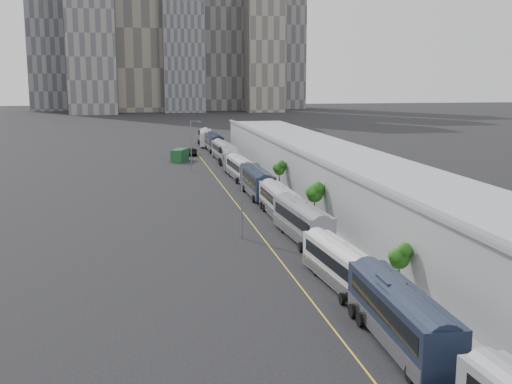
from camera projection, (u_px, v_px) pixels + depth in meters
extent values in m
cube|color=gray|center=(342.00, 223.00, 75.44)|extent=(10.00, 170.00, 0.12)
cube|color=gold|center=(255.00, 228.00, 73.61)|extent=(0.12, 160.00, 0.02)
cube|color=gray|center=(376.00, 195.00, 75.55)|extent=(12.00, 160.00, 6.80)
cube|color=gray|center=(376.00, 174.00, 75.12)|extent=(12.45, 160.40, 2.57)
cube|color=gray|center=(328.00, 165.00, 73.88)|extent=(0.30, 160.00, 0.40)
cube|color=slate|center=(91.00, 11.00, 296.73)|extent=(22.00, 22.00, 95.00)
cube|color=slate|center=(183.00, 30.00, 315.26)|extent=(20.00, 20.00, 80.00)
cube|color=slate|center=(218.00, 9.00, 335.94)|extent=(24.00, 24.00, 105.00)
cube|color=gray|center=(264.00, 41.00, 318.30)|extent=(18.00, 18.00, 70.00)
cube|color=slate|center=(56.00, 3.00, 330.66)|extent=(28.00, 26.00, 110.00)
cube|color=slate|center=(282.00, 26.00, 353.42)|extent=(22.00, 22.00, 90.00)
cube|color=#161D31|center=(400.00, 316.00, 40.86)|extent=(3.14, 13.78, 3.32)
cube|color=black|center=(401.00, 308.00, 40.55)|extent=(3.16, 12.14, 1.13)
cube|color=silver|center=(399.00, 331.00, 41.04)|extent=(3.18, 13.51, 1.06)
cube|color=#161D31|center=(391.00, 281.00, 42.07)|extent=(1.44, 2.36, 0.32)
cube|color=silver|center=(340.00, 265.00, 52.81)|extent=(3.25, 12.28, 2.94)
cube|color=black|center=(341.00, 259.00, 52.53)|extent=(3.21, 10.83, 1.00)
cube|color=silver|center=(340.00, 276.00, 52.97)|extent=(3.27, 12.04, 0.94)
cube|color=silver|center=(335.00, 241.00, 53.88)|extent=(1.35, 2.13, 0.28)
cube|color=slate|center=(302.00, 221.00, 67.87)|extent=(3.46, 13.59, 3.26)
cube|color=black|center=(303.00, 216.00, 67.57)|extent=(3.43, 11.98, 1.11)
cube|color=silver|center=(302.00, 231.00, 68.05)|extent=(3.48, 13.32, 1.04)
cube|color=slate|center=(299.00, 202.00, 69.06)|extent=(1.47, 2.35, 0.31)
cube|color=#B4B7BF|center=(279.00, 201.00, 79.20)|extent=(2.62, 12.94, 3.13)
cube|color=black|center=(279.00, 197.00, 78.91)|extent=(2.68, 11.39, 1.07)
cube|color=silver|center=(279.00, 209.00, 79.38)|extent=(2.66, 12.68, 1.00)
cube|color=#B4B7BF|center=(277.00, 186.00, 80.34)|extent=(1.30, 2.19, 0.30)
cube|color=#162133|center=(257.00, 182.00, 93.18)|extent=(2.85, 13.80, 3.34)
cube|color=black|center=(257.00, 178.00, 92.87)|extent=(2.90, 12.15, 1.14)
cube|color=silver|center=(257.00, 189.00, 93.37)|extent=(2.89, 13.53, 1.07)
cube|color=#162133|center=(255.00, 168.00, 94.40)|extent=(1.39, 2.34, 0.32)
cube|color=silver|center=(240.00, 168.00, 108.56)|extent=(3.02, 12.77, 3.07)
cube|color=black|center=(240.00, 165.00, 108.27)|extent=(3.02, 11.26, 1.05)
cube|color=silver|center=(240.00, 174.00, 108.73)|extent=(3.05, 12.52, 0.98)
cube|color=silver|center=(239.00, 157.00, 109.68)|extent=(1.35, 2.19, 0.29)
cube|color=gray|center=(230.00, 158.00, 121.60)|extent=(3.91, 13.65, 3.26)
cube|color=black|center=(230.00, 155.00, 121.30)|extent=(3.82, 12.04, 1.11)
cube|color=silver|center=(230.00, 163.00, 121.79)|extent=(3.92, 13.38, 1.04)
cube|color=gray|center=(228.00, 148.00, 122.79)|extent=(1.55, 2.39, 0.31)
cube|color=#979AA0|center=(223.00, 150.00, 134.16)|extent=(3.09, 13.30, 3.20)
cube|color=black|center=(223.00, 148.00, 133.87)|extent=(3.09, 11.71, 1.09)
cube|color=silver|center=(223.00, 155.00, 134.34)|extent=(3.12, 13.03, 1.02)
cube|color=#979AA0|center=(222.00, 141.00, 135.33)|extent=(1.40, 2.28, 0.30)
cube|color=black|center=(214.00, 142.00, 149.66)|extent=(3.11, 13.99, 3.38)
cube|color=black|center=(214.00, 140.00, 149.35)|extent=(3.13, 12.32, 1.15)
cube|color=silver|center=(214.00, 147.00, 149.85)|extent=(3.14, 13.72, 1.08)
cube|color=black|center=(213.00, 134.00, 150.89)|extent=(1.45, 2.39, 0.32)
cube|color=silver|center=(206.00, 137.00, 162.20)|extent=(4.03, 14.09, 3.37)
cube|color=black|center=(206.00, 135.00, 161.89)|extent=(3.93, 12.43, 1.14)
cube|color=silver|center=(206.00, 142.00, 162.39)|extent=(4.04, 13.81, 1.08)
cube|color=silver|center=(205.00, 130.00, 163.43)|extent=(1.60, 2.47, 0.32)
cylinder|color=black|center=(399.00, 274.00, 51.45)|extent=(0.18, 0.18, 2.94)
sphere|color=#135513|center=(400.00, 256.00, 51.19)|extent=(1.64, 1.64, 1.64)
cylinder|color=black|center=(314.00, 207.00, 75.49)|extent=(0.18, 0.18, 3.82)
sphere|color=#135513|center=(315.00, 192.00, 75.16)|extent=(1.95, 1.95, 1.95)
cylinder|color=black|center=(279.00, 181.00, 94.94)|extent=(0.18, 0.18, 3.90)
sphere|color=#135513|center=(279.00, 168.00, 94.61)|extent=(1.67, 1.67, 1.67)
cylinder|color=#59595E|center=(242.00, 201.00, 67.95)|extent=(0.18, 0.18, 8.19)
cylinder|color=#59595E|center=(250.00, 163.00, 67.41)|extent=(1.80, 0.14, 0.14)
cube|color=#59595E|center=(257.00, 165.00, 67.57)|extent=(0.50, 0.22, 0.18)
cylinder|color=#59595E|center=(191.00, 146.00, 117.31)|extent=(0.18, 0.18, 9.26)
cylinder|color=#59595E|center=(196.00, 121.00, 116.67)|extent=(1.80, 0.14, 0.14)
cube|color=#59595E|center=(200.00, 122.00, 116.84)|extent=(0.50, 0.22, 0.18)
cube|color=#144222|center=(180.00, 155.00, 131.81)|extent=(4.09, 6.12, 2.53)
imported|color=black|center=(191.00, 152.00, 141.80)|extent=(3.24, 5.81, 1.54)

